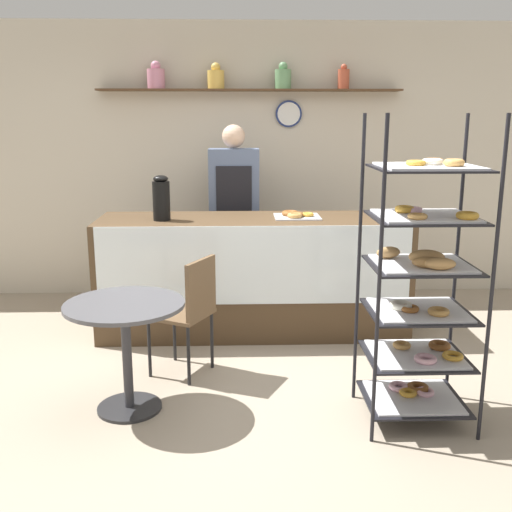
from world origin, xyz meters
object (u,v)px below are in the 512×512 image
Objects in this scene: cafe_table at (126,329)px; coffee_carafe at (161,198)px; cafe_chair at (190,305)px; donut_tray_counter at (295,215)px; pastry_rack at (421,286)px; person_worker at (234,210)px.

cafe_table is 1.47m from coffee_carafe.
cafe_chair is 1.32m from donut_tray_counter.
pastry_rack is 1.59m from cafe_chair.
pastry_rack is 1.80m from cafe_table.
cafe_table is 0.62m from cafe_chair.
coffee_carafe is at bearing 138.43° from pastry_rack.
pastry_rack is 2.49× the size of cafe_table.
pastry_rack reaches higher than person_worker.
coffee_carafe reaches higher than cafe_table.
person_worker reaches higher than donut_tray_counter.
coffee_carafe is (-0.58, -0.73, 0.21)m from person_worker.
cafe_table is 1.96× the size of donut_tray_counter.
cafe_chair is 2.28× the size of donut_tray_counter.
coffee_carafe is (-0.28, 0.82, 0.64)m from cafe_chair.
coffee_carafe is (-1.68, 1.49, 0.32)m from pastry_rack.
donut_tray_counter is at bearing 165.26° from cafe_chair.
donut_tray_counter is at bearing 110.30° from pastry_rack.
cafe_table is 2.01× the size of coffee_carafe.
cafe_chair is at bearing 55.02° from cafe_table.
donut_tray_counter is (1.10, 0.10, -0.16)m from coffee_carafe.
pastry_rack reaches higher than cafe_table.
cafe_chair is (-1.40, 0.68, -0.32)m from pastry_rack.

